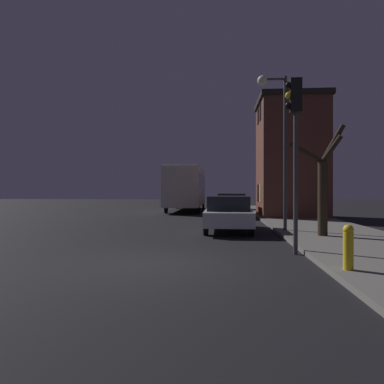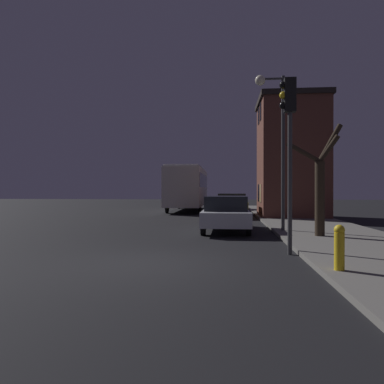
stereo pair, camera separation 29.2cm
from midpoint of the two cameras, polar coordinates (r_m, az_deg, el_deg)
name	(u,v)px [view 1 (the left image)]	position (r m, az deg, el deg)	size (l,w,h in m)	color
ground_plane	(156,263)	(8.97, -6.39, -10.74)	(120.00, 120.00, 0.00)	black
brick_building	(290,157)	(24.11, 14.43, 5.20)	(4.07, 4.87, 7.27)	brown
streetlamp	(277,125)	(15.47, 12.26, 9.95)	(1.17, 0.41, 6.17)	#38383A
traffic_light	(294,129)	(10.41, 14.57, 9.28)	(0.43, 0.24, 4.69)	#38383A
bare_tree	(323,185)	(13.78, 18.80, 1.06)	(1.90, 0.51, 3.88)	#2D2319
bus	(187,186)	(31.05, -1.07, 1.00)	(2.62, 10.82, 3.51)	beige
car_near_lane	(228,213)	(15.67, 4.95, -3.15)	(1.88, 4.80, 1.47)	#B7BABF
car_mid_lane	(231,205)	(24.00, 5.62, -1.95)	(1.89, 4.60, 1.50)	olive
car_far_lane	(228,202)	(31.66, 5.29, -1.45)	(1.85, 4.78, 1.45)	black
fire_hydrant	(348,246)	(8.09, 21.76, -7.65)	(0.21, 0.21, 0.91)	gold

